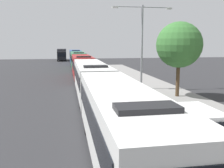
% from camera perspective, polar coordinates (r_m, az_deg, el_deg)
% --- Properties ---
extents(bus_lead, '(2.58, 11.80, 3.21)m').
position_cam_1_polar(bus_lead, '(10.70, 1.80, -8.13)').
color(bus_lead, silver).
rests_on(bus_lead, ground_plane).
extents(bus_second_in_line, '(2.58, 12.25, 3.21)m').
position_cam_1_polar(bus_second_in_line, '(22.85, -4.65, 1.14)').
color(bus_second_in_line, silver).
rests_on(bus_second_in_line, ground_plane).
extents(bus_middle, '(2.58, 11.04, 3.21)m').
position_cam_1_polar(bus_middle, '(35.57, -6.62, 3.98)').
color(bus_middle, maroon).
rests_on(bus_middle, ground_plane).
extents(bus_fourth_in_line, '(2.58, 11.82, 3.21)m').
position_cam_1_polar(bus_fourth_in_line, '(48.41, -7.55, 5.33)').
color(bus_fourth_in_line, '#33724C').
rests_on(bus_fourth_in_line, ground_plane).
extents(bus_rear, '(2.58, 11.78, 3.21)m').
position_cam_1_polar(bus_rear, '(61.59, -8.11, 6.13)').
color(bus_rear, '#284C8C').
rests_on(bus_rear, ground_plane).
extents(white_suv, '(1.86, 5.06, 1.90)m').
position_cam_1_polar(white_suv, '(12.50, 18.45, -9.19)').
color(white_suv, white).
rests_on(white_suv, ground_plane).
extents(box_truck_oncoming, '(2.35, 7.61, 3.15)m').
position_cam_1_polar(box_truck_oncoming, '(71.66, -11.05, 6.48)').
color(box_truck_oncoming, black).
rests_on(box_truck_oncoming, ground_plane).
extents(streetlamp_mid, '(6.07, 0.28, 8.36)m').
position_cam_1_polar(streetlamp_mid, '(26.29, 6.66, 10.00)').
color(streetlamp_mid, gray).
rests_on(streetlamp_mid, sidewalk).
extents(roadside_tree, '(3.98, 3.98, 6.52)m').
position_cam_1_polar(roadside_tree, '(23.22, 14.64, 8.36)').
color(roadside_tree, '#4C3823').
rests_on(roadside_tree, sidewalk).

